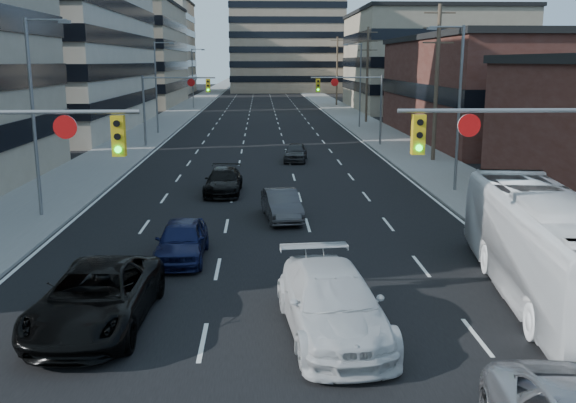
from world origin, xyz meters
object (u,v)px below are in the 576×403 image
at_px(white_van, 332,303).
at_px(black_pickup, 96,297).
at_px(sedan_blue, 182,240).
at_px(transit_bus, 549,247).

bearing_deg(white_van, black_pickup, 167.49).
distance_m(white_van, sedan_blue, 8.31).
bearing_deg(black_pickup, white_van, -4.79).
bearing_deg(white_van, sedan_blue, 119.75).
bearing_deg(sedan_blue, transit_bus, -20.91).
distance_m(black_pickup, transit_bus, 13.28).
bearing_deg(white_van, transit_bus, 13.55).
distance_m(transit_bus, sedan_blue, 12.44).
xyz_separation_m(transit_bus, sedan_blue, (-11.57, 4.48, -0.91)).
xyz_separation_m(black_pickup, white_van, (6.37, -0.81, 0.04)).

